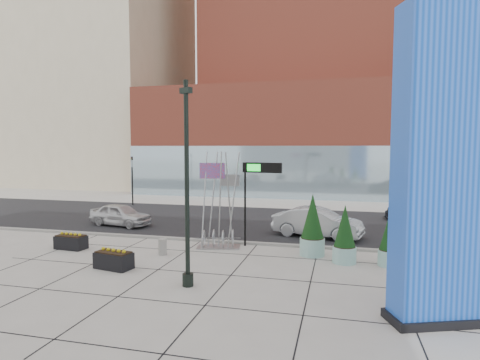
% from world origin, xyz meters
% --- Properties ---
extents(ground, '(160.00, 160.00, 0.00)m').
position_xyz_m(ground, '(0.00, 0.00, 0.00)').
color(ground, '#9E9991').
rests_on(ground, ground).
extents(street_asphalt, '(80.00, 12.00, 0.02)m').
position_xyz_m(street_asphalt, '(0.00, 10.00, 0.01)').
color(street_asphalt, black).
rests_on(street_asphalt, ground).
extents(curb_edge, '(80.00, 0.30, 0.12)m').
position_xyz_m(curb_edge, '(0.00, 4.00, 0.06)').
color(curb_edge, gray).
rests_on(curb_edge, ground).
extents(tower_podium, '(34.00, 10.00, 11.00)m').
position_xyz_m(tower_podium, '(1.00, 27.00, 5.50)').
color(tower_podium, '#9E402E').
rests_on(tower_podium, ground).
extents(tower_glass_front, '(34.00, 0.60, 5.00)m').
position_xyz_m(tower_glass_front, '(1.00, 22.20, 2.50)').
color(tower_glass_front, '#8CA5B2').
rests_on(tower_glass_front, ground).
extents(building_beige_left, '(18.00, 20.00, 34.00)m').
position_xyz_m(building_beige_left, '(-26.00, 34.00, 17.00)').
color(building_beige_left, tan).
rests_on(building_beige_left, ground).
extents(blue_pylon, '(2.83, 1.99, 8.62)m').
position_xyz_m(blue_pylon, '(7.59, -3.54, 4.17)').
color(blue_pylon, '#0C45BA').
rests_on(blue_pylon, ground).
extents(lamp_post, '(0.49, 0.39, 7.13)m').
position_xyz_m(lamp_post, '(-0.16, -2.48, 2.92)').
color(lamp_post, black).
rests_on(lamp_post, ground).
extents(public_art_sculpture, '(2.22, 1.43, 4.68)m').
position_xyz_m(public_art_sculpture, '(-0.71, 3.00, 1.23)').
color(public_art_sculpture, '#A4A5A8').
rests_on(public_art_sculpture, ground).
extents(concrete_bollard, '(0.37, 0.37, 0.73)m').
position_xyz_m(concrete_bollard, '(-2.79, 1.11, 0.36)').
color(concrete_bollard, gray).
rests_on(concrete_bollard, ground).
extents(overhead_street_sign, '(1.95, 0.44, 4.13)m').
position_xyz_m(overhead_street_sign, '(1.16, 3.63, 3.55)').
color(overhead_street_sign, black).
rests_on(overhead_street_sign, ground).
extents(round_planter_east, '(0.93, 0.93, 2.33)m').
position_xyz_m(round_planter_east, '(7.00, 1.80, 1.10)').
color(round_planter_east, '#97CCC1').
rests_on(round_planter_east, ground).
extents(round_planter_mid, '(0.99, 0.99, 2.47)m').
position_xyz_m(round_planter_mid, '(5.20, 1.80, 1.17)').
color(round_planter_mid, '#97CCC1').
rests_on(round_planter_mid, ground).
extents(round_planter_west, '(1.12, 1.12, 2.79)m').
position_xyz_m(round_planter_west, '(3.80, 2.67, 1.32)').
color(round_planter_west, '#97CCC1').
rests_on(round_planter_west, ground).
extents(box_planter_north, '(1.50, 0.83, 0.80)m').
position_xyz_m(box_planter_north, '(-7.50, 1.00, 0.37)').
color(box_planter_north, black).
rests_on(box_planter_north, ground).
extents(box_planter_south, '(1.62, 1.02, 0.83)m').
position_xyz_m(box_planter_south, '(-3.80, -1.29, 0.38)').
color(box_planter_south, black).
rests_on(box_planter_south, ground).
extents(car_white_west, '(4.22, 2.31, 1.36)m').
position_xyz_m(car_white_west, '(-8.22, 6.69, 0.68)').
color(car_white_west, silver).
rests_on(car_white_west, ground).
extents(car_silver_mid, '(5.04, 2.74, 1.58)m').
position_xyz_m(car_silver_mid, '(3.82, 6.46, 0.79)').
color(car_silver_mid, '#AEB2B7').
rests_on(car_silver_mid, ground).
extents(car_dark_east, '(5.77, 3.49, 1.56)m').
position_xyz_m(car_dark_east, '(10.61, 13.24, 0.78)').
color(car_dark_east, black).
rests_on(car_dark_east, ground).
extents(traffic_signal, '(0.15, 0.18, 4.10)m').
position_xyz_m(traffic_signal, '(-12.00, 15.00, 2.30)').
color(traffic_signal, black).
rests_on(traffic_signal, ground).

